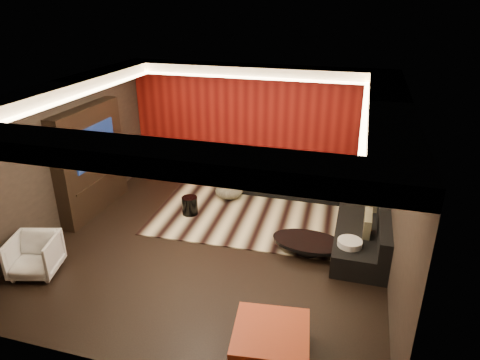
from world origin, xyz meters
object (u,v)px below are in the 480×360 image
(coffee_table, at_px, (308,246))
(drum_stool, at_px, (190,206))
(armchair, at_px, (34,255))
(sectional_sofa, at_px, (322,199))
(white_side_table, at_px, (349,253))
(orange_ottoman, at_px, (271,343))

(coffee_table, bearing_deg, drum_stool, 163.98)
(drum_stool, relative_size, armchair, 0.52)
(drum_stool, bearing_deg, sectional_sofa, 20.25)
(coffee_table, height_order, armchair, armchair)
(drum_stool, bearing_deg, white_side_table, -16.82)
(white_side_table, bearing_deg, orange_ottoman, -110.14)
(armchair, distance_m, sectional_sofa, 5.51)
(orange_ottoman, bearing_deg, drum_stool, 126.59)
(coffee_table, bearing_deg, orange_ottoman, -93.05)
(sectional_sofa, bearing_deg, orange_ottoman, -92.68)
(drum_stool, height_order, orange_ottoman, orange_ottoman)
(coffee_table, relative_size, drum_stool, 3.40)
(coffee_table, xyz_separation_m, white_side_table, (0.69, -0.25, 0.12))
(coffee_table, distance_m, drum_stool, 2.64)
(armchair, height_order, sectional_sofa, sectional_sofa)
(sectional_sofa, bearing_deg, armchair, -140.25)
(white_side_table, distance_m, orange_ottoman, 2.41)
(drum_stool, distance_m, orange_ottoman, 4.03)
(coffee_table, relative_size, armchair, 1.76)
(drum_stool, bearing_deg, coffee_table, -16.02)
(white_side_table, height_order, armchair, armchair)
(coffee_table, xyz_separation_m, orange_ottoman, (-0.13, -2.51, 0.08))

